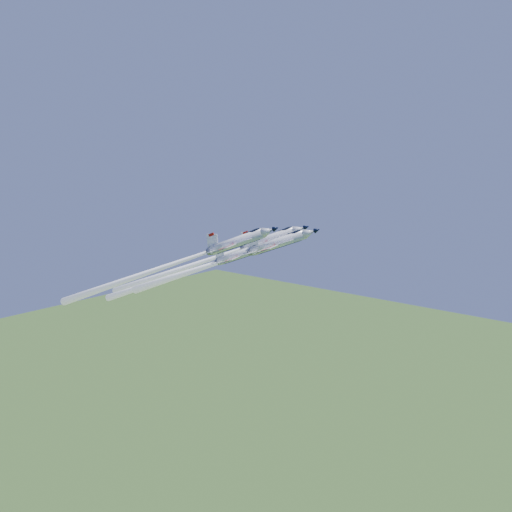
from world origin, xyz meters
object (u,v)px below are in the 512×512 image
Objects in this scene: jet_right at (162,268)px; jet_slot at (187,272)px; jet_lead at (222,261)px; jet_left at (206,261)px.

jet_right reaches higher than jet_slot.
jet_lead is at bearing 86.58° from jet_slot.
jet_slot is (-2.24, 9.26, -2.71)m from jet_right.
jet_right is 1.22× the size of jet_slot.
jet_right is at bearing -2.05° from jet_left.
jet_left reaches higher than jet_slot.
jet_left reaches higher than jet_lead.
jet_slot is (-9.80, -1.24, -3.51)m from jet_lead.
jet_left is at bearing 170.30° from jet_slot.
jet_left is 0.96× the size of jet_right.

